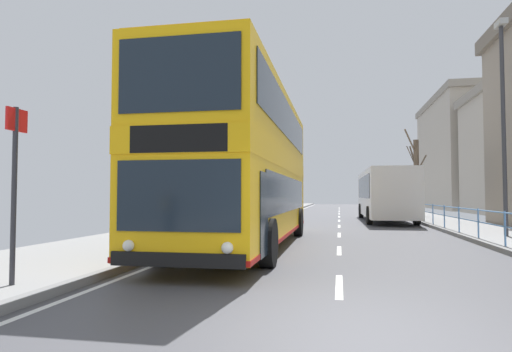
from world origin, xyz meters
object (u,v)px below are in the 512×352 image
object	(u,v)px
bus_stop_sign_near	(15,175)
double_decker_bus_main	(247,167)
street_lamp_far_side	(503,110)
bare_tree_far_00	(416,175)
background_building_02	(473,153)
background_bus_far_lane	(385,194)

from	to	relation	value
bus_stop_sign_near	double_decker_bus_main	bearing A→B (deg)	70.98
bus_stop_sign_near	street_lamp_far_side	world-z (taller)	street_lamp_far_side
bus_stop_sign_near	bare_tree_far_00	size ratio (longest dim) A/B	0.46
double_decker_bus_main	bus_stop_sign_near	size ratio (longest dim) A/B	4.16
bare_tree_far_00	background_building_02	world-z (taller)	background_building_02
double_decker_bus_main	background_building_02	distance (m)	43.41
double_decker_bus_main	background_bus_far_lane	bearing A→B (deg)	69.46
double_decker_bus_main	street_lamp_far_side	size ratio (longest dim) A/B	1.54
double_decker_bus_main	street_lamp_far_side	xyz separation A→B (m)	(8.31, 3.67, 2.12)
background_bus_far_lane	street_lamp_far_side	bearing A→B (deg)	-74.44
bare_tree_far_00	background_bus_far_lane	bearing A→B (deg)	-116.57
background_bus_far_lane	bare_tree_far_00	world-z (taller)	bare_tree_far_00
double_decker_bus_main	bare_tree_far_00	world-z (taller)	bare_tree_far_00
double_decker_bus_main	bare_tree_far_00	distance (m)	21.32
background_bus_far_lane	street_lamp_far_side	world-z (taller)	street_lamp_far_side
street_lamp_far_side	background_building_02	bearing A→B (deg)	75.74
street_lamp_far_side	bare_tree_far_00	bearing A→B (deg)	90.84
double_decker_bus_main	street_lamp_far_side	distance (m)	9.33
double_decker_bus_main	background_building_02	size ratio (longest dim) A/B	0.64
double_decker_bus_main	bus_stop_sign_near	distance (m)	7.08
double_decker_bus_main	background_bus_far_lane	distance (m)	15.27
background_bus_far_lane	background_building_02	world-z (taller)	background_building_02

